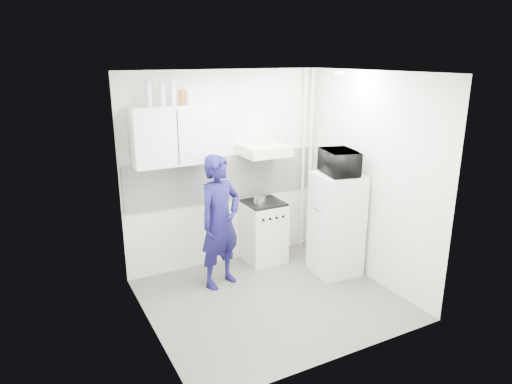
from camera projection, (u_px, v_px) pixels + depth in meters
name	position (u px, v px, depth m)	size (l,w,h in m)	color
floor	(271.00, 299.00, 5.39)	(2.80, 2.80, 0.00)	#5D5D54
ceiling	(274.00, 72.00, 4.64)	(2.80, 2.80, 0.00)	white
wall_back	(226.00, 170.00, 6.07)	(2.80, 2.80, 0.00)	white
wall_left	(146.00, 214.00, 4.39)	(2.60, 2.60, 0.00)	white
wall_right	(370.00, 179.00, 5.64)	(2.60, 2.60, 0.00)	white
person	(220.00, 222.00, 5.53)	(0.60, 0.40, 1.65)	#131144
stove	(264.00, 232.00, 6.32)	(0.52, 0.52, 0.83)	beige
fridge	(336.00, 224.00, 5.89)	(0.56, 0.56, 1.34)	white
stove_top	(264.00, 203.00, 6.19)	(0.50, 0.50, 0.03)	black
saucepan	(260.00, 200.00, 6.10)	(0.16, 0.16, 0.09)	silver
microwave	(339.00, 162.00, 5.66)	(0.37, 0.55, 0.30)	black
bottle_b	(148.00, 94.00, 5.17)	(0.08, 0.08, 0.29)	#B2B7BC
bottle_c	(162.00, 95.00, 5.25)	(0.06, 0.06, 0.26)	#B2B7BC
bottle_d	(173.00, 92.00, 5.30)	(0.07, 0.07, 0.30)	#B2B7BC
canister_a	(182.00, 97.00, 5.36)	(0.07, 0.07, 0.18)	brown
canister_b	(189.00, 97.00, 5.40)	(0.09, 0.09, 0.18)	#B2B7BC
upper_cabinet	(173.00, 135.00, 5.43)	(1.00, 0.35, 0.70)	white
range_hood	(264.00, 150.00, 5.99)	(0.60, 0.50, 0.14)	beige
backsplash	(226.00, 177.00, 6.09)	(2.74, 0.03, 0.60)	white
pipe_a	(310.00, 161.00, 6.59)	(0.05, 0.05, 2.60)	beige
pipe_b	(303.00, 162.00, 6.53)	(0.04, 0.04, 2.60)	beige
ceiling_spot_fixture	(340.00, 73.00, 5.27)	(0.10, 0.10, 0.02)	white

